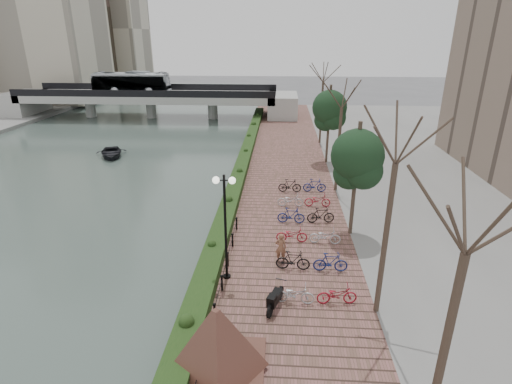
# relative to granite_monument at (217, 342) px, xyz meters

# --- Properties ---
(ground) EXTENTS (220.00, 220.00, 0.00)m
(ground) POSITION_rel_granite_monument_xyz_m (-1.95, 1.67, -1.79)
(ground) COLOR #59595B
(ground) RESTS_ON ground
(river_water) EXTENTS (30.00, 130.00, 0.02)m
(river_water) POSITION_rel_granite_monument_xyz_m (-16.95, 26.67, -1.78)
(river_water) COLOR #3F4F46
(river_water) RESTS_ON ground
(promenade) EXTENTS (8.00, 75.00, 0.50)m
(promenade) POSITION_rel_granite_monument_xyz_m (2.05, 19.17, -1.54)
(promenade) COLOR brown
(promenade) RESTS_ON ground
(inland_pavement) EXTENTS (24.00, 75.00, 0.50)m
(inland_pavement) POSITION_rel_granite_monument_xyz_m (18.05, 19.17, -1.54)
(inland_pavement) COLOR slate
(inland_pavement) RESTS_ON ground
(hedge) EXTENTS (1.10, 56.00, 0.60)m
(hedge) POSITION_rel_granite_monument_xyz_m (-1.35, 21.67, -0.99)
(hedge) COLOR black
(hedge) RESTS_ON promenade
(chain_fence) EXTENTS (0.10, 14.10, 0.70)m
(chain_fence) POSITION_rel_granite_monument_xyz_m (-0.55, 3.67, -0.94)
(chain_fence) COLOR black
(chain_fence) RESTS_ON promenade
(granite_monument) EXTENTS (3.95, 3.95, 2.55)m
(granite_monument) POSITION_rel_granite_monument_xyz_m (0.00, 0.00, 0.00)
(granite_monument) COLOR #44261D
(granite_monument) RESTS_ON promenade
(lamppost) EXTENTS (1.02, 0.32, 5.12)m
(lamppost) POSITION_rel_granite_monument_xyz_m (-0.46, 5.70, 2.38)
(lamppost) COLOR black
(lamppost) RESTS_ON promenade
(motorcycle) EXTENTS (0.98, 1.68, 1.00)m
(motorcycle) POSITION_rel_granite_monument_xyz_m (1.86, 3.58, -0.79)
(motorcycle) COLOR black
(motorcycle) RESTS_ON promenade
(pedestrian) EXTENTS (0.58, 0.39, 1.55)m
(pedestrian) POSITION_rel_granite_monument_xyz_m (2.05, 7.32, -0.52)
(pedestrian) COLOR brown
(pedestrian) RESTS_ON promenade
(bicycle_parking) EXTENTS (2.40, 14.69, 1.00)m
(bicycle_parking) POSITION_rel_granite_monument_xyz_m (3.55, 10.44, -0.82)
(bicycle_parking) COLOR silver
(bicycle_parking) RESTS_ON promenade
(street_trees) EXTENTS (3.20, 37.12, 6.80)m
(street_trees) POSITION_rel_granite_monument_xyz_m (6.05, 14.35, 1.89)
(street_trees) COLOR #382721
(street_trees) RESTS_ON promenade
(bridge) EXTENTS (36.00, 10.77, 6.50)m
(bridge) POSITION_rel_granite_monument_xyz_m (-17.46, 46.67, 1.58)
(bridge) COLOR #A1A09C
(bridge) RESTS_ON ground
(boat) EXTENTS (4.29, 4.94, 0.86)m
(boat) POSITION_rel_granite_monument_xyz_m (-14.69, 26.54, -1.35)
(boat) COLOR black
(boat) RESTS_ON river_water
(far_buildings) EXTENTS (35.00, 38.00, 38.00)m
(far_buildings) POSITION_rel_granite_monument_xyz_m (-43.61, 67.58, 14.32)
(far_buildings) COLOR beige
(far_buildings) RESTS_ON far_bank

